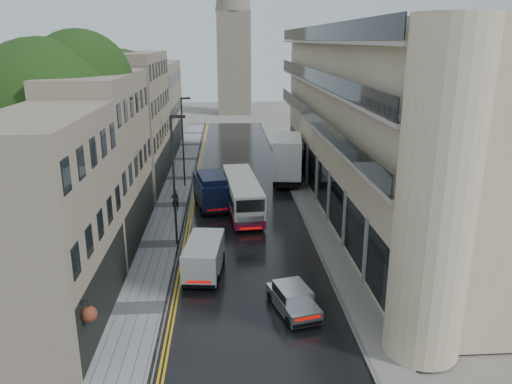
{
  "coord_description": "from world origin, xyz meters",
  "views": [
    {
      "loc": [
        -1.37,
        -11.95,
        13.16
      ],
      "look_at": [
        0.53,
        18.0,
        3.99
      ],
      "focal_mm": 35.0,
      "sensor_mm": 36.0,
      "label": 1
    }
  ],
  "objects_px": {
    "silver_hatchback": "(289,314)",
    "navy_van": "(202,197)",
    "cream_bus": "(233,206)",
    "lamp_post_far": "(183,143)",
    "white_van": "(184,269)",
    "pedestrian": "(175,200)",
    "tree_near": "(50,142)",
    "tree_far": "(103,121)",
    "white_lorry": "(274,163)",
    "lamp_post_near": "(174,182)"
  },
  "relations": [
    {
      "from": "cream_bus",
      "to": "white_lorry",
      "type": "distance_m",
      "value": 10.62
    },
    {
      "from": "white_lorry",
      "to": "white_van",
      "type": "bearing_deg",
      "value": -103.11
    },
    {
      "from": "tree_near",
      "to": "silver_hatchback",
      "type": "height_order",
      "value": "tree_near"
    },
    {
      "from": "lamp_post_near",
      "to": "cream_bus",
      "type": "bearing_deg",
      "value": 52.87
    },
    {
      "from": "silver_hatchback",
      "to": "white_van",
      "type": "relative_size",
      "value": 0.81
    },
    {
      "from": "silver_hatchback",
      "to": "navy_van",
      "type": "bearing_deg",
      "value": 91.55
    },
    {
      "from": "tree_near",
      "to": "white_van",
      "type": "relative_size",
      "value": 3.07
    },
    {
      "from": "tree_near",
      "to": "pedestrian",
      "type": "xyz_separation_m",
      "value": [
        7.1,
        6.1,
        -5.99
      ]
    },
    {
      "from": "tree_near",
      "to": "cream_bus",
      "type": "height_order",
      "value": "tree_near"
    },
    {
      "from": "lamp_post_far",
      "to": "silver_hatchback",
      "type": "bearing_deg",
      "value": -97.39
    },
    {
      "from": "white_van",
      "to": "navy_van",
      "type": "bearing_deg",
      "value": 93.53
    },
    {
      "from": "cream_bus",
      "to": "lamp_post_far",
      "type": "xyz_separation_m",
      "value": [
        -4.31,
        9.99,
        2.81
      ]
    },
    {
      "from": "tree_far",
      "to": "cream_bus",
      "type": "bearing_deg",
      "value": -41.36
    },
    {
      "from": "silver_hatchback",
      "to": "pedestrian",
      "type": "relative_size",
      "value": 2.21
    },
    {
      "from": "silver_hatchback",
      "to": "lamp_post_far",
      "type": "xyz_separation_m",
      "value": [
        -6.7,
        24.2,
        3.47
      ]
    },
    {
      "from": "tree_far",
      "to": "white_lorry",
      "type": "bearing_deg",
      "value": -0.7
    },
    {
      "from": "tree_near",
      "to": "navy_van",
      "type": "bearing_deg",
      "value": 29.17
    },
    {
      "from": "silver_hatchback",
      "to": "cream_bus",
      "type": "bearing_deg",
      "value": 84.93
    },
    {
      "from": "tree_near",
      "to": "silver_hatchback",
      "type": "xyz_separation_m",
      "value": [
        14.02,
        -11.18,
        -6.24
      ]
    },
    {
      "from": "navy_van",
      "to": "pedestrian",
      "type": "xyz_separation_m",
      "value": [
        -2.18,
        0.93,
        -0.5
      ]
    },
    {
      "from": "cream_bus",
      "to": "silver_hatchback",
      "type": "height_order",
      "value": "cream_bus"
    },
    {
      "from": "navy_van",
      "to": "silver_hatchback",
      "type": "bearing_deg",
      "value": -84.45
    },
    {
      "from": "white_lorry",
      "to": "white_van",
      "type": "relative_size",
      "value": 1.88
    },
    {
      "from": "white_lorry",
      "to": "lamp_post_near",
      "type": "height_order",
      "value": "lamp_post_near"
    },
    {
      "from": "cream_bus",
      "to": "white_van",
      "type": "distance_m",
      "value": 10.1
    },
    {
      "from": "tree_near",
      "to": "pedestrian",
      "type": "distance_m",
      "value": 11.11
    },
    {
      "from": "pedestrian",
      "to": "lamp_post_near",
      "type": "bearing_deg",
      "value": 89.87
    },
    {
      "from": "cream_bus",
      "to": "lamp_post_near",
      "type": "xyz_separation_m",
      "value": [
        -3.82,
        -3.84,
        3.04
      ]
    },
    {
      "from": "lamp_post_near",
      "to": "lamp_post_far",
      "type": "relative_size",
      "value": 1.05
    },
    {
      "from": "lamp_post_near",
      "to": "silver_hatchback",
      "type": "bearing_deg",
      "value": -51.32
    },
    {
      "from": "tree_far",
      "to": "lamp_post_near",
      "type": "bearing_deg",
      "value": -61.5
    },
    {
      "from": "tree_far",
      "to": "lamp_post_far",
      "type": "distance_m",
      "value": 7.31
    },
    {
      "from": "silver_hatchback",
      "to": "navy_van",
      "type": "height_order",
      "value": "navy_van"
    },
    {
      "from": "silver_hatchback",
      "to": "white_van",
      "type": "bearing_deg",
      "value": 124.7
    },
    {
      "from": "cream_bus",
      "to": "white_van",
      "type": "height_order",
      "value": "cream_bus"
    },
    {
      "from": "cream_bus",
      "to": "pedestrian",
      "type": "relative_size",
      "value": 5.93
    },
    {
      "from": "navy_van",
      "to": "white_lorry",
      "type": "bearing_deg",
      "value": 39.46
    },
    {
      "from": "tree_near",
      "to": "white_van",
      "type": "height_order",
      "value": "tree_near"
    },
    {
      "from": "lamp_post_near",
      "to": "tree_near",
      "type": "bearing_deg",
      "value": -178.2
    },
    {
      "from": "tree_far",
      "to": "navy_van",
      "type": "height_order",
      "value": "tree_far"
    },
    {
      "from": "tree_far",
      "to": "cream_bus",
      "type": "height_order",
      "value": "tree_far"
    },
    {
      "from": "tree_near",
      "to": "lamp_post_near",
      "type": "bearing_deg",
      "value": -5.94
    },
    {
      "from": "white_van",
      "to": "silver_hatchback",
      "type": "bearing_deg",
      "value": -34.53
    },
    {
      "from": "white_van",
      "to": "pedestrian",
      "type": "height_order",
      "value": "white_van"
    },
    {
      "from": "cream_bus",
      "to": "white_lorry",
      "type": "xyz_separation_m",
      "value": [
        4.04,
        9.78,
        0.89
      ]
    },
    {
      "from": "white_lorry",
      "to": "lamp_post_far",
      "type": "xyz_separation_m",
      "value": [
        -8.34,
        0.21,
        1.93
      ]
    },
    {
      "from": "tree_near",
      "to": "white_lorry",
      "type": "xyz_separation_m",
      "value": [
        15.66,
        12.81,
        -4.69
      ]
    },
    {
      "from": "silver_hatchback",
      "to": "navy_van",
      "type": "relative_size",
      "value": 0.66
    },
    {
      "from": "cream_bus",
      "to": "white_van",
      "type": "xyz_separation_m",
      "value": [
        -2.89,
        -9.67,
        -0.32
      ]
    },
    {
      "from": "silver_hatchback",
      "to": "lamp_post_near",
      "type": "distance_m",
      "value": 12.64
    }
  ]
}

